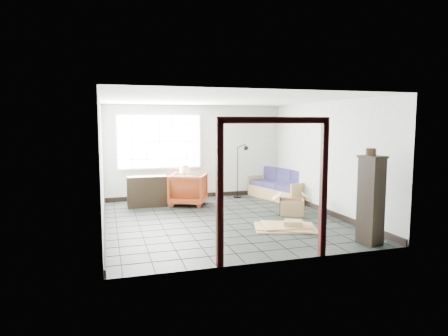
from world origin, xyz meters
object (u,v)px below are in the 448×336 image
object	(u,v)px
futon_sofa	(280,188)
tall_shelf	(371,199)
side_table	(182,185)
armchair	(188,188)

from	to	relation	value
futon_sofa	tall_shelf	distance (m)	4.32
futon_sofa	side_table	world-z (taller)	futon_sofa
tall_shelf	futon_sofa	bearing A→B (deg)	77.25
side_table	tall_shelf	xyz separation A→B (m)	(2.42, -4.80, 0.35)
side_table	tall_shelf	bearing A→B (deg)	-63.24
armchair	side_table	distance (m)	0.62
armchair	tall_shelf	xyz separation A→B (m)	(2.37, -4.18, 0.34)
futon_sofa	side_table	bearing A→B (deg)	152.66
armchair	tall_shelf	distance (m)	4.82
futon_sofa	armchair	xyz separation A→B (m)	(-2.61, -0.10, 0.15)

